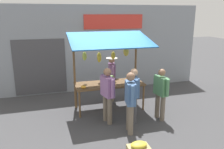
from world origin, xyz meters
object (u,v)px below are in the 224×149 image
at_px(shopper_in_grey_tee, 134,92).
at_px(shopper_with_shopping_bag, 130,98).
at_px(market_stall, 109,63).
at_px(shopper_in_striped_shirt, 161,91).
at_px(shopper_with_ponytail, 107,92).
at_px(vendor_with_sunhat, 112,75).

bearing_deg(shopper_in_grey_tee, shopper_with_shopping_bag, 158.26).
height_order(market_stall, shopper_in_striped_shirt, market_stall).
bearing_deg(shopper_with_ponytail, shopper_in_striped_shirt, -110.39).
bearing_deg(shopper_with_ponytail, shopper_with_shopping_bag, -162.65).
bearing_deg(market_stall, vendor_with_sunhat, -112.37).
bearing_deg(shopper_with_shopping_bag, market_stall, 14.23).
height_order(market_stall, shopper_with_ponytail, market_stall).
xyz_separation_m(shopper_in_grey_tee, shopper_with_ponytail, (0.73, -0.15, 0.02)).
bearing_deg(shopper_with_shopping_bag, shopper_with_ponytail, 40.92).
bearing_deg(shopper_in_striped_shirt, shopper_with_shopping_bag, 104.57).
xyz_separation_m(shopper_with_shopping_bag, shopper_in_grey_tee, (-0.32, -0.57, -0.04)).
height_order(shopper_with_shopping_bag, shopper_with_ponytail, shopper_with_shopping_bag).
bearing_deg(market_stall, shopper_in_striped_shirt, 136.26).
xyz_separation_m(vendor_with_sunhat, shopper_in_striped_shirt, (-0.93, 1.90, -0.06)).
height_order(vendor_with_sunhat, shopper_in_striped_shirt, vendor_with_sunhat).
distance_m(shopper_in_grey_tee, shopper_with_ponytail, 0.74).
bearing_deg(shopper_in_striped_shirt, market_stall, 37.33).
height_order(market_stall, shopper_with_shopping_bag, market_stall).
height_order(vendor_with_sunhat, shopper_in_grey_tee, vendor_with_sunhat).
distance_m(vendor_with_sunhat, shopper_with_ponytail, 1.79).
height_order(market_stall, shopper_in_grey_tee, market_stall).
distance_m(shopper_with_shopping_bag, shopper_in_grey_tee, 0.65).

